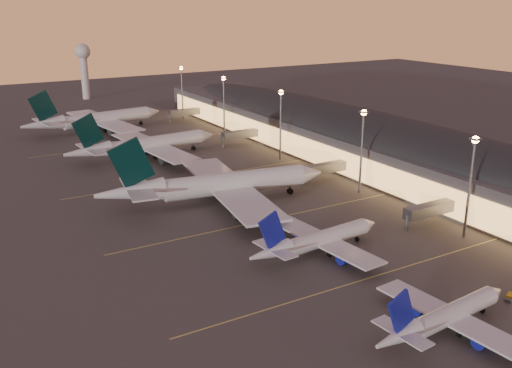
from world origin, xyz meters
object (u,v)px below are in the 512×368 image
object	(u,v)px
airliner_wide_mid	(145,145)
baggage_tug_b	(510,297)
airliner_narrow_south	(444,317)
airliner_wide_near	(216,185)
radar_tower	(83,62)
airliner_wide_far	(95,120)
airliner_narrow_north	(317,240)

from	to	relation	value
airliner_wide_mid	baggage_tug_b	distance (m)	140.96
airliner_narrow_south	baggage_tug_b	distance (m)	20.98
airliner_wide_near	radar_tower	distance (m)	207.73
airliner_narrow_south	airliner_wide_near	size ratio (longest dim) A/B	0.50
airliner_wide_far	airliner_narrow_south	bearing A→B (deg)	-95.97
airliner_wide_near	airliner_narrow_north	bearing A→B (deg)	-75.23
airliner_wide_near	airliner_wide_mid	size ratio (longest dim) A/B	1.13
baggage_tug_b	airliner_narrow_north	bearing A→B (deg)	95.70
airliner_wide_mid	baggage_tug_b	world-z (taller)	airliner_wide_mid
airliner_narrow_north	airliner_wide_near	bearing A→B (deg)	91.00
airliner_wide_far	airliner_wide_mid	bearing A→B (deg)	-94.94
airliner_wide_mid	baggage_tug_b	size ratio (longest dim) A/B	16.90
airliner_wide_far	baggage_tug_b	size ratio (longest dim) A/B	18.24
airliner_wide_near	baggage_tug_b	world-z (taller)	airliner_wide_near
airliner_narrow_south	airliner_wide_mid	xyz separation A→B (m)	(-4.55, 140.15, 1.81)
airliner_narrow_south	airliner_wide_near	xyz separation A→B (m)	(-4.19, 81.30, 2.48)
radar_tower	airliner_narrow_north	bearing A→B (deg)	-92.73
airliner_narrow_south	airliner_narrow_north	xyz separation A→B (m)	(0.27, 38.15, 0.34)
airliner_wide_near	baggage_tug_b	bearing A→B (deg)	-63.76
airliner_narrow_north	airliner_wide_mid	size ratio (longest dim) A/B	0.63
airliner_wide_near	airliner_wide_mid	world-z (taller)	airliner_wide_near
airliner_narrow_south	airliner_wide_near	world-z (taller)	airliner_wide_near
airliner_wide_mid	airliner_wide_far	size ratio (longest dim) A/B	0.93
airliner_narrow_south	baggage_tug_b	bearing A→B (deg)	-0.45
airliner_wide_mid	airliner_wide_far	world-z (taller)	airliner_wide_far
airliner_wide_near	radar_tower	size ratio (longest dim) A/B	2.10
airliner_wide_far	airliner_narrow_north	bearing A→B (deg)	-95.32
airliner_narrow_south	airliner_wide_far	size ratio (longest dim) A/B	0.52
radar_tower	baggage_tug_b	world-z (taller)	radar_tower
airliner_narrow_north	baggage_tug_b	distance (m)	42.04
airliner_narrow_south	airliner_narrow_north	world-z (taller)	airliner_narrow_north
airliner_narrow_south	radar_tower	bearing A→B (deg)	82.85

